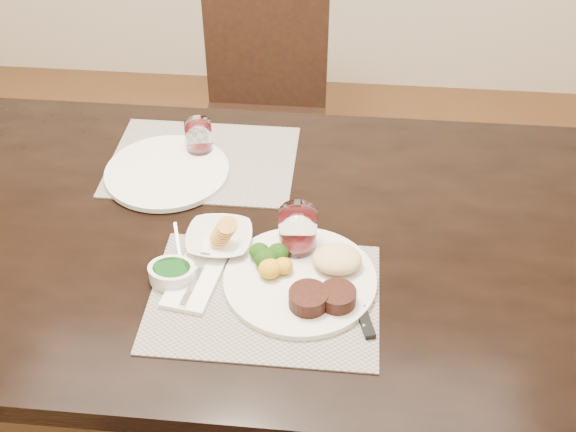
# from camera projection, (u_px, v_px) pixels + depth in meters

# --- Properties ---
(ground_plane) EXTENTS (4.50, 4.50, 0.00)m
(ground_plane) POSITION_uv_depth(u_px,v_px,m) (228.00, 422.00, 2.10)
(ground_plane) COLOR #482D17
(ground_plane) RESTS_ON ground
(dining_table) EXTENTS (2.00, 1.00, 0.75)m
(dining_table) POSITION_uv_depth(u_px,v_px,m) (213.00, 255.00, 1.67)
(dining_table) COLOR black
(dining_table) RESTS_ON ground
(chair_far) EXTENTS (0.42, 0.42, 0.90)m
(chair_far) POSITION_uv_depth(u_px,v_px,m) (264.00, 105.00, 2.48)
(chair_far) COLOR black
(chair_far) RESTS_ON ground
(placemat_near) EXTENTS (0.46, 0.34, 0.00)m
(placemat_near) POSITION_uv_depth(u_px,v_px,m) (264.00, 297.00, 1.45)
(placemat_near) COLOR gray
(placemat_near) RESTS_ON dining_table
(placemat_far) EXTENTS (0.46, 0.34, 0.00)m
(placemat_far) POSITION_uv_depth(u_px,v_px,m) (203.00, 161.00, 1.81)
(placemat_far) COLOR gray
(placemat_far) RESTS_ON dining_table
(dinner_plate) EXTENTS (0.31, 0.31, 0.06)m
(dinner_plate) POSITION_uv_depth(u_px,v_px,m) (307.00, 278.00, 1.47)
(dinner_plate) COLOR silver
(dinner_plate) RESTS_ON placemat_near
(napkin_fork) EXTENTS (0.11, 0.18, 0.02)m
(napkin_fork) POSITION_uv_depth(u_px,v_px,m) (194.00, 282.00, 1.47)
(napkin_fork) COLOR white
(napkin_fork) RESTS_ON placemat_near
(steak_knife) EXTENTS (0.06, 0.24, 0.01)m
(steak_knife) POSITION_uv_depth(u_px,v_px,m) (364.00, 308.00, 1.42)
(steak_knife) COLOR white
(steak_knife) RESTS_ON placemat_near
(cracker_bowl) EXTENTS (0.15, 0.15, 0.06)m
(cracker_bowl) POSITION_uv_depth(u_px,v_px,m) (219.00, 239.00, 1.55)
(cracker_bowl) COLOR silver
(cracker_bowl) RESTS_ON placemat_near
(sauce_ramekin) EXTENTS (0.10, 0.15, 0.08)m
(sauce_ramekin) POSITION_uv_depth(u_px,v_px,m) (172.00, 273.00, 1.47)
(sauce_ramekin) COLOR silver
(sauce_ramekin) RESTS_ON placemat_near
(wine_glass_near) EXTENTS (0.08, 0.08, 0.11)m
(wine_glass_near) POSITION_uv_depth(u_px,v_px,m) (298.00, 234.00, 1.52)
(wine_glass_near) COLOR silver
(wine_glass_near) RESTS_ON placemat_near
(far_plate) EXTENTS (0.30, 0.30, 0.01)m
(far_plate) POSITION_uv_depth(u_px,v_px,m) (167.00, 172.00, 1.76)
(far_plate) COLOR silver
(far_plate) RESTS_ON placemat_far
(wine_glass_far) EXTENTS (0.07, 0.07, 0.09)m
(wine_glass_far) POSITION_uv_depth(u_px,v_px,m) (199.00, 140.00, 1.80)
(wine_glass_far) COLOR silver
(wine_glass_far) RESTS_ON placemat_far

